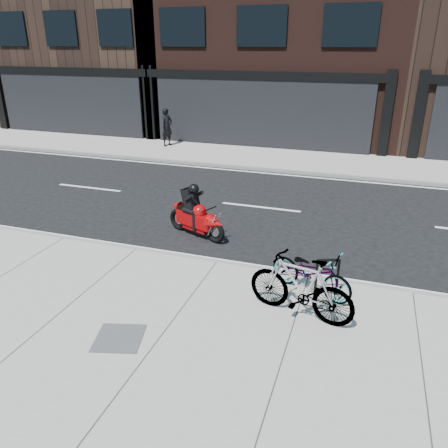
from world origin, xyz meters
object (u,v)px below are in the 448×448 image
(bike_rack, at_px, (327,274))
(bicycle_front, at_px, (311,272))
(utility_grate, at_px, (119,338))
(bicycle_rear, at_px, (301,287))
(pedestrian, at_px, (167,127))
(motorcycle, at_px, (198,216))

(bike_rack, distance_m, bicycle_front, 0.29)
(bike_rack, distance_m, utility_grate, 3.89)
(bike_rack, xyz_separation_m, bicycle_rear, (-0.37, -0.82, 0.13))
(utility_grate, bearing_deg, bicycle_rear, 30.81)
(bicycle_rear, distance_m, utility_grate, 3.15)
(bike_rack, height_order, pedestrian, pedestrian)
(motorcycle, relative_size, pedestrian, 1.03)
(bicycle_rear, distance_m, pedestrian, 14.26)
(motorcycle, bearing_deg, bike_rack, -9.37)
(bike_rack, relative_size, motorcycle, 0.43)
(bicycle_front, distance_m, pedestrian, 13.63)
(utility_grate, bearing_deg, pedestrian, 112.12)
(motorcycle, bearing_deg, bicycle_rear, -21.86)
(bike_rack, distance_m, motorcycle, 3.95)
(bicycle_front, xyz_separation_m, bicycle_rear, (-0.07, -0.82, 0.13))
(bike_rack, distance_m, pedestrian, 13.81)
(bicycle_front, bearing_deg, bike_rack, -68.06)
(pedestrian, bearing_deg, bike_rack, -122.42)
(bicycle_front, relative_size, pedestrian, 0.99)
(motorcycle, height_order, utility_grate, motorcycle)
(motorcycle, relative_size, utility_grate, 2.35)
(bicycle_front, relative_size, utility_grate, 2.25)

